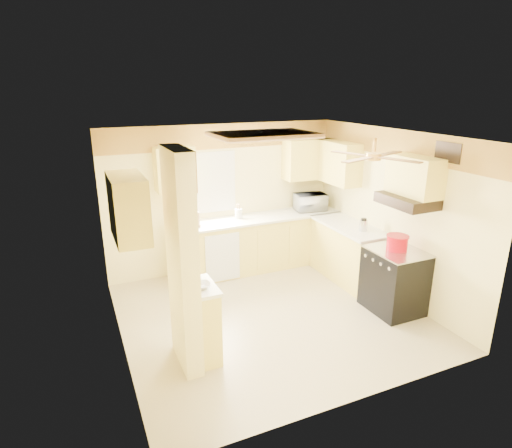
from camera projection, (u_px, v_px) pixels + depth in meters
name	position (u px, v px, depth m)	size (l,w,h in m)	color
floor	(271.00, 315.00, 6.03)	(4.00, 4.00, 0.00)	tan
ceiling	(273.00, 136.00, 5.26)	(4.00, 4.00, 0.00)	white
wall_back	(223.00, 198.00, 7.30)	(4.00, 4.00, 0.00)	#FFED9B
wall_front	(361.00, 292.00, 3.99)	(4.00, 4.00, 0.00)	#FFED9B
wall_left	(114.00, 255.00, 4.88)	(3.80, 3.80, 0.00)	#FFED9B
wall_right	(392.00, 214.00, 6.42)	(3.80, 3.80, 0.00)	#FFED9B
wallpaper_border	(222.00, 136.00, 6.96)	(4.00, 0.02, 0.40)	#FFC34B
partition_column	(182.00, 263.00, 4.65)	(0.20, 0.70, 2.50)	#FFED9B
partition_ledge	(204.00, 323.00, 4.98)	(0.25, 0.55, 0.90)	#FFE662
ledge_top	(203.00, 287.00, 4.84)	(0.28, 0.58, 0.04)	white
lower_cabinets_back	(257.00, 244.00, 7.48)	(3.00, 0.60, 0.90)	#FFE662
lower_cabinets_right	(348.00, 253.00, 7.07)	(0.60, 1.40, 0.90)	#FFE662
countertop_back	(257.00, 218.00, 7.32)	(3.04, 0.64, 0.04)	white
countertop_right	(349.00, 226.00, 6.92)	(0.64, 1.44, 0.04)	white
dishwasher_panel	(223.00, 258.00, 6.92)	(0.58, 0.02, 0.80)	white
window	(209.00, 183.00, 7.10)	(0.92, 0.02, 1.02)	white
upper_cab_back_left	(175.00, 169.00, 6.63)	(0.60, 0.35, 0.70)	#FFE662
upper_cab_back_right	(308.00, 159.00, 7.56)	(0.90, 0.35, 0.70)	#FFE662
upper_cab_right	(337.00, 162.00, 7.25)	(0.35, 1.00, 0.70)	#FFE662
upper_cab_left_wall	(128.00, 208.00, 4.54)	(0.35, 0.75, 0.70)	#FFE662
upper_cab_over_stove	(415.00, 176.00, 5.65)	(0.35, 0.76, 0.52)	#FFE662
stove	(394.00, 280.00, 6.05)	(0.68, 0.77, 0.92)	black
range_hood	(407.00, 201.00, 5.72)	(0.50, 0.76, 0.14)	black
poster_menu	(190.00, 209.00, 4.51)	(0.02, 0.42, 0.57)	black
poster_nashville	(193.00, 266.00, 4.71)	(0.02, 0.42, 0.57)	black
ceiling_light_panel	(263.00, 135.00, 5.75)	(1.35, 0.95, 0.06)	brown
ceiling_fan	(374.00, 156.00, 5.10)	(1.15, 1.15, 0.26)	gold
vent_grate	(448.00, 152.00, 5.30)	(0.02, 0.40, 0.25)	black
microwave	(310.00, 202.00, 7.69)	(0.54, 0.37, 0.30)	white
bowl	(201.00, 286.00, 4.76)	(0.21, 0.21, 0.05)	white
dutch_oven	(397.00, 242.00, 5.92)	(0.31, 0.31, 0.21)	#B10614
kettle	(363.00, 225.00, 6.61)	(0.13, 0.13, 0.20)	silver
dish_rack	(185.00, 221.00, 6.83)	(0.44, 0.33, 0.24)	tan
utensil_crock	(239.00, 213.00, 7.24)	(0.13, 0.13, 0.25)	white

